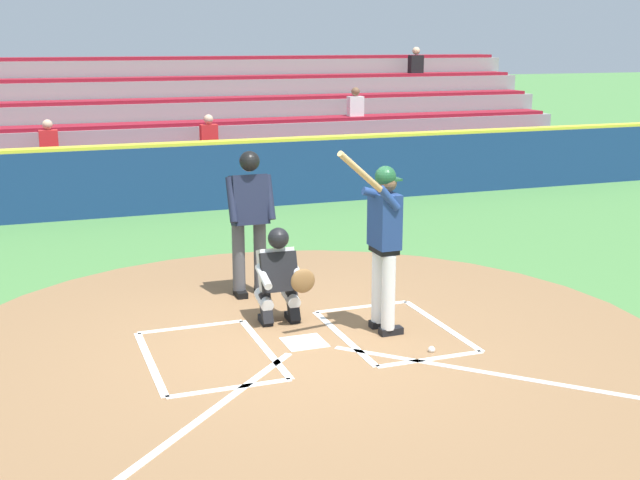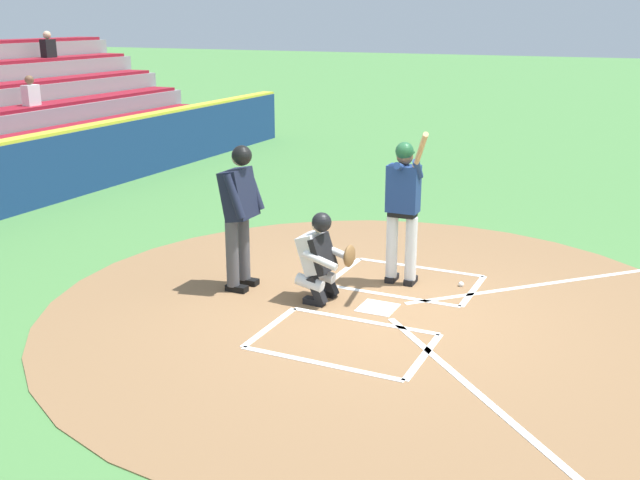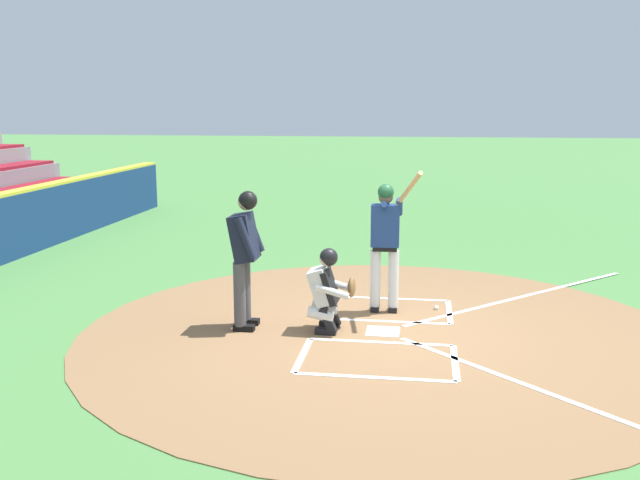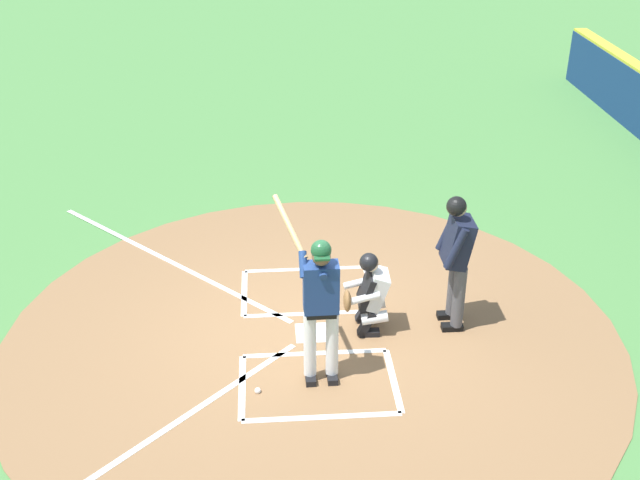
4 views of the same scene
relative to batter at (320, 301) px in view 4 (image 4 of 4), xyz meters
name	(u,v)px [view 4 (image 4 of 4)]	position (x,y,z in m)	size (l,w,h in m)	color
ground_plane	(313,334)	(0.93, 0.03, -1.10)	(120.00, 120.00, 0.00)	#4C8442
dirt_circle	(313,333)	(0.93, 0.03, -1.09)	(8.00, 8.00, 0.01)	olive
home_plate_and_chalk	(245,336)	(0.93, 0.91, -1.08)	(7.93, 4.91, 0.01)	white
batter	(320,301)	(0.00, 0.00, 0.00)	(0.92, 0.72, 2.13)	white
catcher	(369,291)	(0.98, -0.70, -0.51)	(0.59, 0.62, 1.13)	black
plate_umpire	(457,253)	(1.02, -1.81, -0.02)	(0.58, 0.41, 1.86)	#4C4C51
baseball	(258,391)	(-0.23, 0.75, -1.06)	(0.07, 0.07, 0.07)	white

